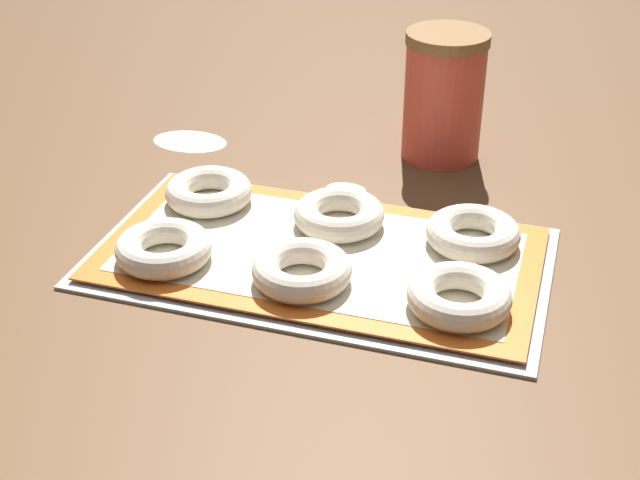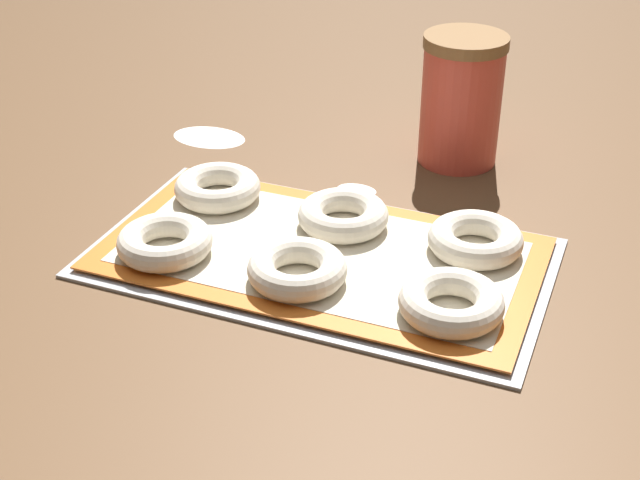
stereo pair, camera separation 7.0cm
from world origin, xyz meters
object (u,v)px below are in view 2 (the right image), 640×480
(bagel_front_center, at_px, (297,269))
(flour_canister, at_px, (461,100))
(bagel_back_center, at_px, (343,215))
(bagel_front_right, at_px, (451,302))
(baking_tray, at_px, (320,257))
(bagel_back_left, at_px, (218,188))
(bagel_back_right, at_px, (475,239))
(bagel_front_left, at_px, (165,242))

(bagel_front_center, xyz_separation_m, flour_canister, (0.08, 0.38, 0.06))
(bagel_back_center, height_order, flour_canister, flour_canister)
(bagel_front_right, height_order, flour_canister, flour_canister)
(baking_tray, relative_size, bagel_back_left, 4.76)
(bagel_back_right, bearing_deg, bagel_back_center, -178.78)
(bagel_front_center, height_order, bagel_front_right, same)
(bagel_front_left, distance_m, bagel_back_left, 0.14)
(bagel_front_left, bearing_deg, flour_canister, 58.00)
(bagel_front_right, bearing_deg, bagel_front_left, -179.25)
(bagel_front_right, bearing_deg, bagel_back_center, 142.22)
(baking_tray, distance_m, bagel_front_right, 0.18)
(bagel_back_left, distance_m, bagel_back_right, 0.33)
(baking_tray, bearing_deg, flour_canister, 75.96)
(bagel_back_center, height_order, bagel_back_right, same)
(bagel_back_center, bearing_deg, bagel_back_left, 177.49)
(baking_tray, distance_m, bagel_back_left, 0.19)
(baking_tray, relative_size, bagel_back_center, 4.76)
(baking_tray, bearing_deg, bagel_back_left, 156.94)
(bagel_back_left, bearing_deg, bagel_back_center, -2.51)
(bagel_front_center, distance_m, bagel_back_left, 0.22)
(baking_tray, relative_size, bagel_front_left, 4.76)
(bagel_front_left, relative_size, bagel_back_left, 1.00)
(baking_tray, xyz_separation_m, bagel_back_right, (0.16, 0.07, 0.02))
(bagel_back_right, height_order, flour_canister, flour_canister)
(bagel_back_center, bearing_deg, bagel_back_right, 1.22)
(bagel_front_center, distance_m, bagel_front_right, 0.17)
(bagel_front_right, bearing_deg, flour_canister, 103.38)
(bagel_back_left, xyz_separation_m, flour_canister, (0.25, 0.25, 0.06))
(flour_canister, bearing_deg, bagel_back_center, -106.55)
(flour_canister, bearing_deg, bagel_front_left, -122.00)
(bagel_front_left, relative_size, flour_canister, 0.61)
(bagel_back_center, bearing_deg, baking_tray, -93.63)
(bagel_front_right, distance_m, flour_canister, 0.40)
(baking_tray, height_order, bagel_front_left, bagel_front_left)
(bagel_front_left, height_order, bagel_front_right, same)
(bagel_front_left, xyz_separation_m, bagel_front_right, (0.33, 0.00, 0.00))
(baking_tray, height_order, bagel_back_right, bagel_back_right)
(bagel_front_center, height_order, bagel_back_left, same)
(bagel_back_right, bearing_deg, baking_tray, -157.61)
(bagel_front_right, height_order, bagel_back_right, same)
(bagel_front_center, relative_size, bagel_back_left, 1.00)
(bagel_back_right, bearing_deg, bagel_back_left, 179.29)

